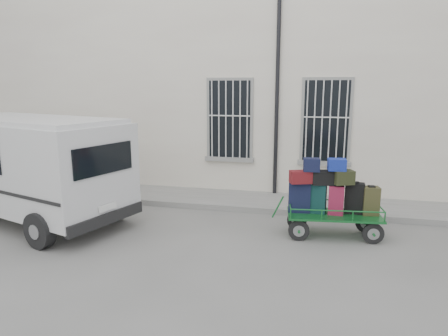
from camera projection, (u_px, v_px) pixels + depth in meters
name	position (u px, v px, depth m)	size (l,w,h in m)	color
ground	(219.00, 230.00, 9.03)	(80.00, 80.00, 0.00)	slate
building	(257.00, 92.00, 13.68)	(24.00, 5.15, 6.00)	beige
sidewalk	(238.00, 200.00, 11.12)	(24.00, 1.70, 0.15)	slate
luggage_cart	(331.00, 198.00, 8.48)	(2.33, 1.09, 1.71)	black
van	(32.00, 163.00, 9.37)	(5.29, 3.45, 2.48)	silver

